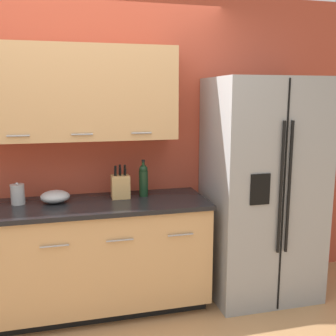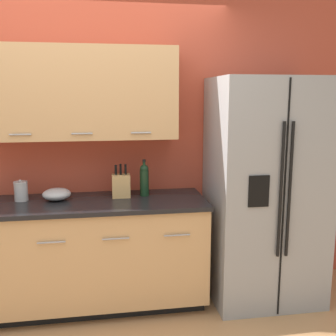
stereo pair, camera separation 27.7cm
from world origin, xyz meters
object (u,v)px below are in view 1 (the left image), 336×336
refrigerator (262,189)px  knife_block (120,186)px  wine_bottle (143,180)px  mixing_bowl (55,197)px  steel_canister (18,194)px

refrigerator → knife_block: bearing=173.6°
wine_bottle → mixing_bowl: bearing=-177.4°
wine_bottle → steel_canister: 1.00m
refrigerator → steel_canister: 2.01m
knife_block → mixing_bowl: size_ratio=1.23×
refrigerator → wine_bottle: (-1.01, 0.15, 0.11)m
refrigerator → knife_block: refrigerator is taller
mixing_bowl → steel_canister: bearing=174.8°
refrigerator → mixing_bowl: 1.73m
steel_canister → mixing_bowl: bearing=-5.2°
knife_block → wine_bottle: bearing=5.5°
knife_block → mixing_bowl: bearing=-178.5°
steel_canister → knife_block: bearing=-0.9°
steel_canister → wine_bottle: bearing=0.4°
knife_block → wine_bottle: wine_bottle is taller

